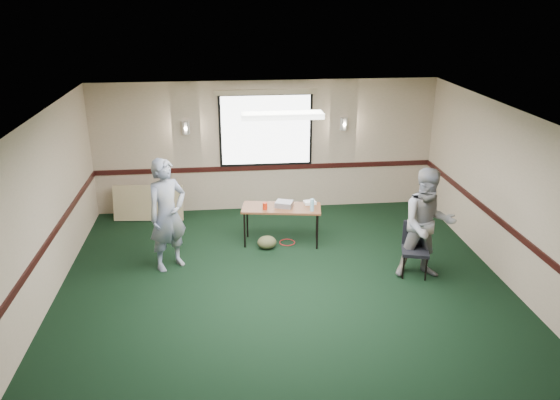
{
  "coord_description": "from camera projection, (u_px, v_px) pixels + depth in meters",
  "views": [
    {
      "loc": [
        -0.88,
        -6.83,
        4.34
      ],
      "look_at": [
        0.0,
        1.3,
        1.2
      ],
      "focal_mm": 35.0,
      "sensor_mm": 36.0,
      "label": 1
    }
  ],
  "objects": [
    {
      "name": "conference_chair",
      "position": [
        415.0,
        244.0,
        8.83
      ],
      "size": [
        0.52,
        0.53,
        0.86
      ],
      "rotation": [
        0.0,
        0.0,
        -0.27
      ],
      "color": "black",
      "rests_on": "ground"
    },
    {
      "name": "person_right",
      "position": [
        427.0,
        224.0,
        8.57
      ],
      "size": [
        0.93,
        0.75,
        1.82
      ],
      "primitive_type": "imported",
      "rotation": [
        0.0,
        0.0,
        -0.07
      ],
      "color": "#7183B0",
      "rests_on": "ground"
    },
    {
      "name": "red_cup",
      "position": [
        265.0,
        206.0,
        9.68
      ],
      "size": [
        0.08,
        0.08,
        0.12
      ],
      "primitive_type": "cylinder",
      "color": "red",
      "rests_on": "folding_table"
    },
    {
      "name": "person_left",
      "position": [
        167.0,
        215.0,
        8.85
      ],
      "size": [
        0.82,
        0.77,
        1.89
      ],
      "primitive_type": "imported",
      "rotation": [
        0.0,
        0.0,
        0.64
      ],
      "color": "#41508F",
      "rests_on": "ground"
    },
    {
      "name": "game_console",
      "position": [
        310.0,
        202.0,
        9.95
      ],
      "size": [
        0.23,
        0.19,
        0.05
      ],
      "primitive_type": "cube",
      "rotation": [
        0.0,
        0.0,
        0.14
      ],
      "color": "white",
      "rests_on": "folding_table"
    },
    {
      "name": "folded_table",
      "position": [
        148.0,
        203.0,
        10.95
      ],
      "size": [
        1.41,
        0.33,
        0.71
      ],
      "primitive_type": "cube",
      "rotation": [
        -0.21,
        0.0,
        -0.09
      ],
      "color": "tan",
      "rests_on": "ground"
    },
    {
      "name": "cable_coil",
      "position": [
        287.0,
        242.0,
        10.05
      ],
      "size": [
        0.37,
        0.37,
        0.01
      ],
      "primitive_type": "torus",
      "rotation": [
        0.0,
        0.0,
        0.37
      ],
      "color": "red",
      "rests_on": "ground"
    },
    {
      "name": "folding_table",
      "position": [
        281.0,
        210.0,
        9.82
      ],
      "size": [
        1.48,
        0.78,
        0.71
      ],
      "rotation": [
        0.0,
        0.0,
        -0.16
      ],
      "color": "brown",
      "rests_on": "ground"
    },
    {
      "name": "room_shell",
      "position": [
        275.0,
        162.0,
        9.39
      ],
      "size": [
        8.0,
        8.02,
        8.0
      ],
      "color": "tan",
      "rests_on": "ground"
    },
    {
      "name": "water_bottle",
      "position": [
        312.0,
        205.0,
        9.6
      ],
      "size": [
        0.07,
        0.07,
        0.22
      ],
      "primitive_type": "cylinder",
      "color": "#8CCCE6",
      "rests_on": "folding_table"
    },
    {
      "name": "ground",
      "position": [
        290.0,
        308.0,
        7.98
      ],
      "size": [
        8.0,
        8.0,
        0.0
      ],
      "primitive_type": "plane",
      "color": "black",
      "rests_on": "ground"
    },
    {
      "name": "projector",
      "position": [
        284.0,
        204.0,
        9.81
      ],
      "size": [
        0.36,
        0.33,
        0.1
      ],
      "primitive_type": "cube",
      "rotation": [
        0.0,
        0.0,
        -0.35
      ],
      "color": "gray",
      "rests_on": "folding_table"
    },
    {
      "name": "duffel_bag",
      "position": [
        267.0,
        242.0,
        9.78
      ],
      "size": [
        0.38,
        0.3,
        0.24
      ],
      "primitive_type": "ellipsoid",
      "rotation": [
        0.0,
        0.0,
        -0.14
      ],
      "color": "#4E4C2C",
      "rests_on": "ground"
    }
  ]
}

